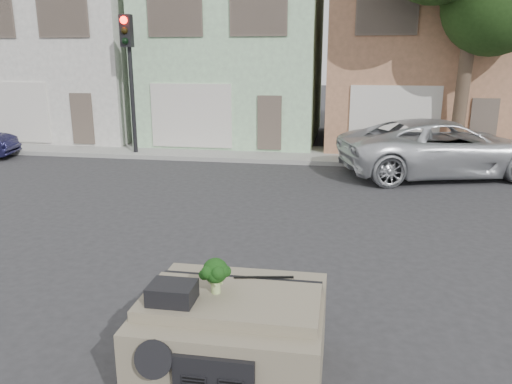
# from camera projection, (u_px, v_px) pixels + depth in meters

# --- Properties ---
(ground_plane) EXTENTS (120.00, 120.00, 0.00)m
(ground_plane) POSITION_uv_depth(u_px,v_px,m) (271.00, 273.00, 8.65)
(ground_plane) COLOR #303033
(ground_plane) RESTS_ON ground
(sidewalk) EXTENTS (40.00, 3.00, 0.15)m
(sidewalk) POSITION_uv_depth(u_px,v_px,m) (310.00, 155.00, 18.62)
(sidewalk) COLOR gray
(sidewalk) RESTS_ON ground
(townhouse_white) EXTENTS (7.20, 8.20, 7.55)m
(townhouse_white) POSITION_uv_depth(u_px,v_px,m) (82.00, 53.00, 23.24)
(townhouse_white) COLOR beige
(townhouse_white) RESTS_ON ground
(townhouse_mint) EXTENTS (7.20, 8.20, 7.55)m
(townhouse_mint) POSITION_uv_depth(u_px,v_px,m) (239.00, 53.00, 22.02)
(townhouse_mint) COLOR #A7D3A5
(townhouse_mint) RESTS_ON ground
(townhouse_tan) EXTENTS (7.20, 8.20, 7.55)m
(townhouse_tan) POSITION_uv_depth(u_px,v_px,m) (415.00, 53.00, 20.80)
(townhouse_tan) COLOR #A67252
(townhouse_tan) RESTS_ON ground
(silver_pickup) EXTENTS (6.90, 4.56, 1.76)m
(silver_pickup) POSITION_uv_depth(u_px,v_px,m) (440.00, 176.00, 15.72)
(silver_pickup) COLOR silver
(silver_pickup) RESTS_ON ground
(traffic_signal) EXTENTS (0.40, 0.40, 5.10)m
(traffic_signal) POSITION_uv_depth(u_px,v_px,m) (131.00, 87.00, 18.08)
(traffic_signal) COLOR black
(traffic_signal) RESTS_ON ground
(tree_near) EXTENTS (4.40, 4.00, 8.50)m
(tree_near) POSITION_uv_depth(u_px,v_px,m) (468.00, 37.00, 16.05)
(tree_near) COLOR #1B3512
(tree_near) RESTS_ON ground
(car_dashboard) EXTENTS (2.00, 1.80, 1.12)m
(car_dashboard) POSITION_uv_depth(u_px,v_px,m) (234.00, 336.00, 5.65)
(car_dashboard) COLOR #7A705B
(car_dashboard) RESTS_ON ground
(instrument_hump) EXTENTS (0.48, 0.38, 0.20)m
(instrument_hump) POSITION_uv_depth(u_px,v_px,m) (172.00, 293.00, 5.24)
(instrument_hump) COLOR black
(instrument_hump) RESTS_ON car_dashboard
(wiper_arm) EXTENTS (0.69, 0.15, 0.02)m
(wiper_arm) POSITION_uv_depth(u_px,v_px,m) (264.00, 277.00, 5.81)
(wiper_arm) COLOR black
(wiper_arm) RESTS_ON car_dashboard
(broccoli) EXTENTS (0.47, 0.47, 0.41)m
(broccoli) POSITION_uv_depth(u_px,v_px,m) (215.00, 275.00, 5.41)
(broccoli) COLOR black
(broccoli) RESTS_ON car_dashboard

